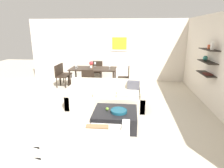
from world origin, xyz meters
The scene contains 20 objects.
ground_plane centered at (0.00, 0.00, 0.00)m, with size 18.00×18.00×0.00m, color #BCB29E.
back_wall_unit centered at (0.30, 3.53, 1.35)m, with size 8.40×0.09×2.70m.
right_wall_shelf_unit centered at (3.03, 0.60, 1.35)m, with size 0.34×8.20×2.70m.
sofa_beige centered at (-0.03, 0.34, 0.29)m, with size 2.26×0.90×0.78m.
loveseat_white centered at (-0.06, -2.16, 0.29)m, with size 1.51×0.90×0.78m.
coffee_table centered at (0.34, -0.82, 0.19)m, with size 1.03×0.93×0.38m.
decorative_bowl centered at (0.43, -0.89, 0.42)m, with size 0.39×0.39×0.07m.
apple_on_coffee_table centered at (0.14, -0.81, 0.42)m, with size 0.08×0.08×0.08m, color #669E2D.
dining_table centered at (-0.84, 2.43, 0.68)m, with size 1.83×0.93×0.75m.
dining_chair_foot centered at (-0.84, 1.56, 0.50)m, with size 0.44×0.44×0.88m.
dining_chair_left_near centered at (-2.16, 2.22, 0.50)m, with size 0.44×0.44×0.88m.
dining_chair_head centered at (-0.84, 3.30, 0.50)m, with size 0.44×0.44×0.88m.
dining_chair_right_near centered at (0.48, 2.22, 0.50)m, with size 0.44×0.44×0.88m.
dining_chair_left_far centered at (-2.16, 2.64, 0.50)m, with size 0.44×0.44×0.88m.
wine_glass_left_far centered at (-1.51, 2.54, 0.88)m, with size 0.06×0.06×0.18m.
wine_glass_foot centered at (-0.84, 2.02, 0.88)m, with size 0.08×0.08×0.17m.
wine_glass_left_near centered at (-1.51, 2.31, 0.86)m, with size 0.07×0.07×0.16m.
wine_glass_head centered at (-0.84, 2.83, 0.88)m, with size 0.08×0.08×0.19m.
wine_glass_right_near centered at (-0.16, 2.31, 0.89)m, with size 0.07×0.07×0.19m.
centerpiece_vase centered at (-0.92, 2.45, 0.91)m, with size 0.16×0.16×0.28m.
Camera 1 is at (0.68, -4.96, 2.24)m, focal length 30.41 mm.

